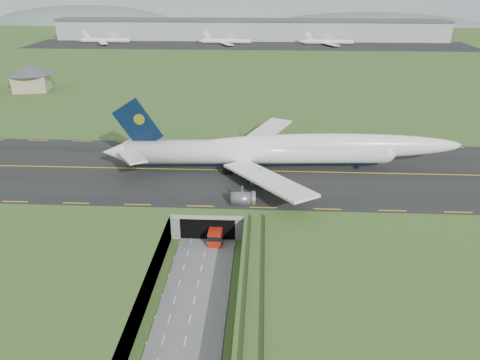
{
  "coord_description": "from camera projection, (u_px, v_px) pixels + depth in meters",
  "views": [
    {
      "loc": [
        11.64,
        -79.65,
        53.12
      ],
      "look_at": [
        6.42,
        20.0,
        9.16
      ],
      "focal_mm": 35.0,
      "sensor_mm": 36.0,
      "label": 1
    }
  ],
  "objects": [
    {
      "name": "distant_hills",
      "position": [
        316.0,
        34.0,
        486.26
      ],
      "size": [
        700.0,
        91.0,
        60.0
      ],
      "color": "slate",
      "rests_on": "ground"
    },
    {
      "name": "jumbo_jet",
      "position": [
        282.0,
        150.0,
        120.96
      ],
      "size": [
        93.39,
        60.19,
        19.95
      ],
      "rotation": [
        0.0,
        0.0,
        0.06
      ],
      "color": "white",
      "rests_on": "ground"
    },
    {
      "name": "guideway",
      "position": [
        256.0,
        301.0,
        74.62
      ],
      "size": [
        3.0,
        53.0,
        7.05
      ],
      "color": "#A8A8A3",
      "rests_on": "ground"
    },
    {
      "name": "service_building",
      "position": [
        31.0,
        76.0,
        204.12
      ],
      "size": [
        24.41,
        24.41,
        11.14
      ],
      "rotation": [
        0.0,
        0.0,
        0.22
      ],
      "color": "tan",
      "rests_on": "ground"
    },
    {
      "name": "trench_road",
      "position": [
        198.0,
        282.0,
        87.86
      ],
      "size": [
        12.0,
        75.0,
        0.2
      ],
      "primitive_type": "cube",
      "color": "slate",
      "rests_on": "ground"
    },
    {
      "name": "airfield_deck",
      "position": [
        203.0,
        248.0,
        93.55
      ],
      "size": [
        800.0,
        800.0,
        6.0
      ],
      "primitive_type": "cube",
      "color": "gray",
      "rests_on": "ground"
    },
    {
      "name": "ground",
      "position": [
        203.0,
        260.0,
        94.76
      ],
      "size": [
        900.0,
        900.0,
        0.0
      ],
      "primitive_type": "plane",
      "color": "#3F5923",
      "rests_on": "ground"
    },
    {
      "name": "cargo_terminal",
      "position": [
        250.0,
        29.0,
        362.77
      ],
      "size": [
        320.0,
        67.0,
        15.6
      ],
      "color": "#B2B2B2",
      "rests_on": "ground"
    },
    {
      "name": "taxiway",
      "position": [
        218.0,
        170.0,
        122.46
      ],
      "size": [
        800.0,
        44.0,
        0.18
      ],
      "primitive_type": "cube",
      "color": "black",
      "rests_on": "airfield_deck"
    },
    {
      "name": "tunnel_portal",
      "position": [
        212.0,
        208.0,
        108.69
      ],
      "size": [
        17.0,
        22.3,
        6.0
      ],
      "color": "gray",
      "rests_on": "ground"
    },
    {
      "name": "shuttle_tram",
      "position": [
        216.0,
        233.0,
        101.44
      ],
      "size": [
        3.15,
        7.84,
        3.17
      ],
      "rotation": [
        0.0,
        0.0,
        -0.02
      ],
      "color": "#AA1A0B",
      "rests_on": "ground"
    }
  ]
}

